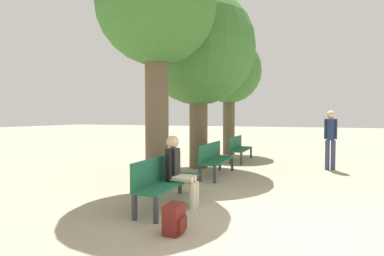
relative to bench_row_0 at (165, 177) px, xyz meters
name	(u,v)px	position (x,y,z in m)	size (l,w,h in m)	color
ground_plane	(300,226)	(2.17, -0.15, -0.48)	(80.00, 80.00, 0.00)	tan
bench_row_0	(165,177)	(0.00, 0.00, 0.00)	(0.45, 1.71, 0.83)	#1E6042
bench_row_1	(214,157)	(0.00, 2.77, 0.00)	(0.45, 1.71, 0.83)	#1E6042
bench_row_2	(239,147)	(0.00, 5.54, 0.00)	(0.45, 1.71, 0.83)	#1E6042
tree_row_0	(156,9)	(-0.81, 1.22, 3.33)	(2.58, 2.58, 5.21)	brown
tree_row_1	(199,50)	(-0.81, 3.78, 2.99)	(3.32, 3.32, 5.18)	brown
tree_row_2	(229,73)	(-0.81, 7.27, 2.80)	(2.58, 2.58, 4.65)	brown
person_seated	(179,169)	(0.22, 0.08, 0.15)	(0.56, 0.32, 1.20)	beige
backpack	(175,219)	(0.67, -1.04, -0.29)	(0.24, 0.31, 0.38)	maroon
pedestrian_far	(331,136)	(2.81, 4.79, 0.48)	(0.34, 0.24, 1.68)	#384260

